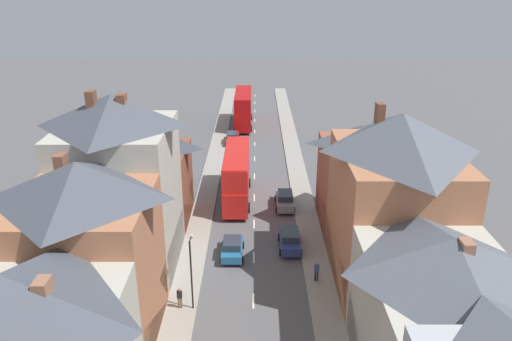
# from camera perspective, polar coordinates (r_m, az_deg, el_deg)

# --- Properties ---
(pavement_left) EXTENTS (2.20, 104.00, 0.14)m
(pavement_left) POSITION_cam_1_polar(r_m,az_deg,el_deg) (54.98, -5.26, -2.16)
(pavement_left) COLOR gray
(pavement_left) RESTS_ON ground
(pavement_right) EXTENTS (2.20, 104.00, 0.14)m
(pavement_right) POSITION_cam_1_polar(r_m,az_deg,el_deg) (54.94, 5.40, -2.18)
(pavement_right) COLOR gray
(pavement_right) RESTS_ON ground
(centre_line_dashes) EXTENTS (0.14, 97.80, 0.01)m
(centre_line_dashes) POSITION_cam_1_polar(r_m,az_deg,el_deg) (52.92, 0.06, -3.11)
(centre_line_dashes) COLOR silver
(centre_line_dashes) RESTS_ON ground
(terrace_row_left) EXTENTS (8.00, 46.91, 14.38)m
(terrace_row_left) POSITION_cam_1_polar(r_m,az_deg,el_deg) (29.46, -20.91, -12.74)
(terrace_row_left) COLOR brown
(terrace_row_left) RESTS_ON ground
(terrace_row_right) EXTENTS (8.00, 47.61, 13.43)m
(terrace_row_right) POSITION_cam_1_polar(r_m,az_deg,el_deg) (29.09, 21.03, -14.39)
(terrace_row_right) COLOR #ADB2B7
(terrace_row_right) RESTS_ON ground
(double_decker_bus_lead) EXTENTS (2.74, 10.80, 5.30)m
(double_decker_bus_lead) POSITION_cam_1_polar(r_m,az_deg,el_deg) (51.44, -1.96, -0.47)
(double_decker_bus_lead) COLOR red
(double_decker_bus_lead) RESTS_ON ground
(double_decker_bus_mid_street) EXTENTS (2.74, 10.80, 5.30)m
(double_decker_bus_mid_street) POSITION_cam_1_polar(r_m,az_deg,el_deg) (77.73, -1.20, 7.16)
(double_decker_bus_mid_street) COLOR #B70F0F
(double_decker_bus_mid_street) RESTS_ON ground
(car_near_silver) EXTENTS (1.90, 4.43, 1.68)m
(car_near_silver) POSITION_cam_1_polar(r_m,az_deg,el_deg) (50.58, 3.57, -3.33)
(car_near_silver) COLOR gray
(car_near_silver) RESTS_ON ground
(car_parked_left_a) EXTENTS (1.90, 4.59, 1.60)m
(car_parked_left_a) POSITION_cam_1_polar(r_m,az_deg,el_deg) (69.81, -2.43, 3.76)
(car_parked_left_a) COLOR maroon
(car_parked_left_a) RESTS_ON ground
(car_parked_right_a) EXTENTS (1.90, 3.91, 1.58)m
(car_parked_right_a) POSITION_cam_1_polar(r_m,az_deg,el_deg) (42.16, -2.48, -8.77)
(car_parked_right_a) COLOR #236093
(car_parked_right_a) RESTS_ON ground
(car_mid_black) EXTENTS (1.90, 4.21, 1.70)m
(car_mid_black) POSITION_cam_1_polar(r_m,az_deg,el_deg) (43.28, 4.15, -7.87)
(car_mid_black) COLOR navy
(car_mid_black) RESTS_ON ground
(pedestrian_mid_right) EXTENTS (0.36, 0.22, 1.61)m
(pedestrian_mid_right) POSITION_cam_1_polar(r_m,az_deg,el_deg) (36.33, -8.49, -14.08)
(pedestrian_mid_right) COLOR brown
(pedestrian_mid_right) RESTS_ON pavement_left
(pedestrian_far_left) EXTENTS (0.36, 0.22, 1.61)m
(pedestrian_far_left) POSITION_cam_1_polar(r_m,az_deg,el_deg) (38.99, 7.19, -11.28)
(pedestrian_far_left) COLOR #23232D
(pedestrian_far_left) RESTS_ON pavement_right
(street_lamp) EXTENTS (0.20, 1.12, 5.50)m
(street_lamp) POSITION_cam_1_polar(r_m,az_deg,el_deg) (35.07, -7.16, -11.09)
(street_lamp) COLOR black
(street_lamp) RESTS_ON ground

